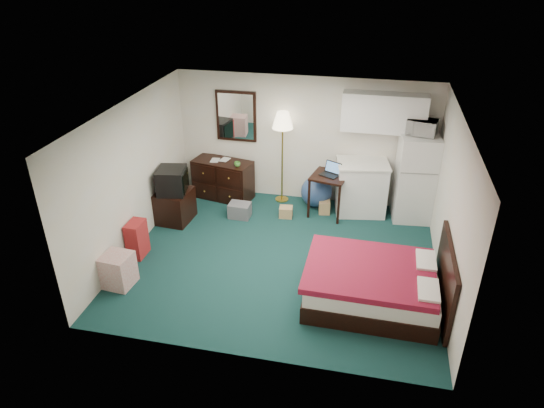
% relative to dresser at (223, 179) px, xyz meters
% --- Properties ---
extents(floor, '(5.00, 4.50, 0.01)m').
position_rel_dresser_xyz_m(floor, '(1.59, -1.92, -0.40)').
color(floor, black).
rests_on(floor, ground).
extents(ceiling, '(5.00, 4.50, 0.01)m').
position_rel_dresser_xyz_m(ceiling, '(1.59, -1.92, 2.10)').
color(ceiling, silver).
rests_on(ceiling, walls).
extents(walls, '(5.01, 4.51, 2.50)m').
position_rel_dresser_xyz_m(walls, '(1.59, -1.92, 0.85)').
color(walls, silver).
rests_on(walls, floor).
extents(mirror, '(0.80, 0.06, 1.00)m').
position_rel_dresser_xyz_m(mirror, '(0.24, 0.30, 1.25)').
color(mirror, white).
rests_on(mirror, walls).
extents(upper_cabinets, '(1.50, 0.35, 0.70)m').
position_rel_dresser_xyz_m(upper_cabinets, '(3.04, 0.16, 1.55)').
color(upper_cabinets, white).
rests_on(upper_cabinets, walls).
extents(headboard, '(0.06, 1.56, 1.00)m').
position_rel_dresser_xyz_m(headboard, '(4.05, -2.74, 0.15)').
color(headboard, black).
rests_on(headboard, walls).
extents(dresser, '(1.26, 0.76, 0.80)m').
position_rel_dresser_xyz_m(dresser, '(0.00, 0.00, 0.00)').
color(dresser, black).
rests_on(dresser, floor).
extents(floor_lamp, '(0.50, 0.50, 1.85)m').
position_rel_dresser_xyz_m(floor_lamp, '(1.19, 0.13, 0.52)').
color(floor_lamp, gold).
rests_on(floor_lamp, floor).
extents(desk, '(0.76, 0.76, 0.82)m').
position_rel_dresser_xyz_m(desk, '(2.17, -0.24, 0.01)').
color(desk, black).
rests_on(desk, floor).
extents(exercise_ball, '(0.73, 0.73, 0.61)m').
position_rel_dresser_xyz_m(exercise_ball, '(1.91, 0.04, -0.09)').
color(exercise_ball, '#2E4B83').
rests_on(exercise_ball, floor).
extents(kitchen_counter, '(1.01, 0.83, 1.00)m').
position_rel_dresser_xyz_m(kitchen_counter, '(2.76, -0.02, 0.10)').
color(kitchen_counter, white).
rests_on(kitchen_counter, floor).
extents(fridge, '(0.74, 0.74, 1.64)m').
position_rel_dresser_xyz_m(fridge, '(3.72, -0.05, 0.42)').
color(fridge, silver).
rests_on(fridge, floor).
extents(bed, '(1.85, 1.45, 0.58)m').
position_rel_dresser_xyz_m(bed, '(3.07, -2.74, -0.11)').
color(bed, maroon).
rests_on(bed, floor).
extents(tv_stand, '(0.65, 0.70, 0.60)m').
position_rel_dresser_xyz_m(tv_stand, '(-0.62, -1.09, -0.10)').
color(tv_stand, black).
rests_on(tv_stand, floor).
extents(suitcase, '(0.24, 0.39, 0.62)m').
position_rel_dresser_xyz_m(suitcase, '(-0.77, -2.33, -0.09)').
color(suitcase, maroon).
rests_on(suitcase, floor).
extents(retail_box, '(0.46, 0.46, 0.53)m').
position_rel_dresser_xyz_m(retail_box, '(-0.69, -3.14, -0.14)').
color(retail_box, silver).
rests_on(retail_box, floor).
extents(file_bin, '(0.41, 0.31, 0.28)m').
position_rel_dresser_xyz_m(file_bin, '(0.54, -0.73, -0.26)').
color(file_bin, '#595A61').
rests_on(file_bin, floor).
extents(cardboard_box_a, '(0.27, 0.23, 0.21)m').
position_rel_dresser_xyz_m(cardboard_box_a, '(1.40, -0.54, -0.30)').
color(cardboard_box_a, olive).
rests_on(cardboard_box_a, floor).
extents(cardboard_box_b, '(0.24, 0.28, 0.25)m').
position_rel_dresser_xyz_m(cardboard_box_b, '(2.10, -0.22, -0.28)').
color(cardboard_box_b, olive).
rests_on(cardboard_box_b, floor).
extents(laptop, '(0.42, 0.39, 0.23)m').
position_rel_dresser_xyz_m(laptop, '(2.16, -0.26, 0.53)').
color(laptop, black).
rests_on(laptop, desk).
extents(crt_tv, '(0.59, 0.62, 0.47)m').
position_rel_dresser_xyz_m(crt_tv, '(-0.60, -1.13, 0.43)').
color(crt_tv, black).
rests_on(crt_tv, tv_stand).
extents(microwave, '(0.55, 0.38, 0.34)m').
position_rel_dresser_xyz_m(microwave, '(3.71, -0.01, 1.41)').
color(microwave, silver).
rests_on(microwave, fridge).
extents(book_a, '(0.16, 0.03, 0.22)m').
position_rel_dresser_xyz_m(book_a, '(-0.23, -0.02, 0.51)').
color(book_a, olive).
rests_on(book_a, dresser).
extents(book_b, '(0.17, 0.06, 0.22)m').
position_rel_dresser_xyz_m(book_b, '(-0.04, 0.07, 0.51)').
color(book_b, olive).
rests_on(book_b, dresser).
extents(mug, '(0.12, 0.10, 0.12)m').
position_rel_dresser_xyz_m(mug, '(0.37, -0.19, 0.46)').
color(mug, '#478C34').
rests_on(mug, dresser).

